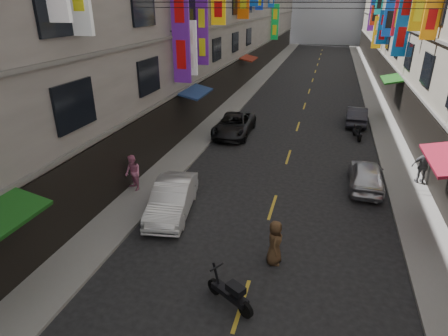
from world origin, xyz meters
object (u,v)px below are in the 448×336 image
Objects in this scene: car_left_mid at (172,199)px; car_right_mid at (366,175)px; scooter_crossing at (230,293)px; pedestrian_crossing at (275,243)px; pedestrian_rfar at (423,166)px; pedestrian_lfar at (133,173)px; scooter_far_right at (357,132)px; car_right_far at (356,116)px; car_left_far at (234,125)px.

car_left_mid is 9.26m from car_right_mid.
scooter_crossing is 0.99× the size of pedestrian_crossing.
pedestrian_lfar is at bearing 10.53° from pedestrian_rfar.
car_right_mid is (0.05, -7.34, 0.22)m from scooter_far_right.
pedestrian_crossing is at bearing 44.71° from pedestrian_rfar.
car_right_far is (0.01, 10.61, -0.01)m from car_right_mid.
pedestrian_rfar is at bearing -157.31° from car_right_mid.
scooter_far_right is (4.26, 16.49, 0.00)m from scooter_crossing.
car_right_far is at bearing -89.29° from car_right_mid.
scooter_crossing is 17.03m from scooter_far_right.
scooter_far_right is at bearing 47.14° from car_left_mid.
pedestrian_rfar is at bearing 54.16° from pedestrian_lfar.
pedestrian_rfar is (10.60, -4.90, 0.33)m from car_left_far.
car_right_mid is at bearing 79.91° from scooter_far_right.
car_right_far is 9.91m from pedestrian_rfar.
pedestrian_lfar reaches higher than car_left_mid.
car_right_mid reaches higher than scooter_far_right.
pedestrian_rfar is (6.93, 10.20, 0.56)m from scooter_crossing.
car_right_mid is (4.31, 9.15, 0.22)m from scooter_crossing.
car_left_mid is 12.06m from pedestrian_rfar.
pedestrian_rfar is 9.90m from pedestrian_crossing.
car_right_mid is at bearing -29.85° from pedestrian_crossing.
pedestrian_lfar is at bearing 18.54° from car_right_mid.
pedestrian_lfar is at bearing 77.67° from scooter_crossing.
pedestrian_rfar is (10.60, 5.75, 0.31)m from car_left_mid.
pedestrian_crossing is (7.12, -3.47, -0.16)m from pedestrian_lfar.
car_left_far is at bearing -32.88° from pedestrian_rfar.
pedestrian_crossing is (4.62, -2.13, 0.12)m from car_left_mid.
pedestrian_lfar is at bearing -105.87° from car_left_far.
car_right_far is at bearing -82.86° from pedestrian_rfar.
car_right_mid is 2.18× the size of pedestrian_rfar.
scooter_crossing is 0.90× the size of scooter_far_right.
scooter_far_right is at bearing 9.11° from car_left_far.
car_right_far is at bearing 18.47° from scooter_crossing.
car_right_far is at bearing -14.58° from pedestrian_crossing.
pedestrian_rfar is at bearing -25.62° from car_left_far.
car_left_mid is 5.09m from pedestrian_crossing.
car_right_far reaches higher than scooter_crossing.
car_left_far is at bearing -35.90° from car_right_mid.
pedestrian_lfar is 7.92m from pedestrian_crossing.
scooter_far_right is 1.05× the size of pedestrian_lfar.
pedestrian_crossing reaches higher than car_right_mid.
car_left_far is at bearing 44.49° from scooter_crossing.
car_right_far is 2.32× the size of pedestrian_lfar.
car_right_mid is (7.99, -5.95, -0.02)m from car_left_far.
car_right_mid is at bearing 53.31° from pedestrian_lfar.
car_left_mid is at bearing 46.13° from scooter_far_right.
pedestrian_lfar reaches higher than car_right_mid.
pedestrian_rfar is at bearing 19.02° from car_left_mid.
car_left_far reaches higher than car_right_far.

